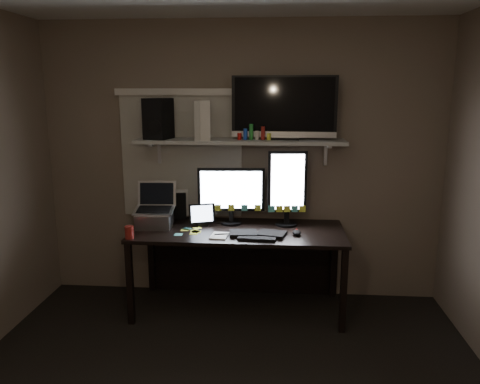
# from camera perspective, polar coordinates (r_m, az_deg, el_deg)

# --- Properties ---
(back_wall) EXTENTS (3.60, 0.00, 3.60)m
(back_wall) POSITION_cam_1_polar(r_m,az_deg,el_deg) (4.25, 0.20, 3.59)
(back_wall) COLOR #695B4B
(back_wall) RESTS_ON floor
(window_blinds) EXTENTS (1.10, 0.02, 1.10)m
(window_blinds) POSITION_cam_1_polar(r_m,az_deg,el_deg) (4.31, -7.15, 4.28)
(window_blinds) COLOR beige
(window_blinds) RESTS_ON back_wall
(desk) EXTENTS (1.80, 0.75, 0.73)m
(desk) POSITION_cam_1_polar(r_m,az_deg,el_deg) (4.18, -0.07, -6.44)
(desk) COLOR black
(desk) RESTS_ON floor
(wall_shelf) EXTENTS (1.80, 0.35, 0.03)m
(wall_shelf) POSITION_cam_1_polar(r_m,az_deg,el_deg) (4.05, 0.01, 6.22)
(wall_shelf) COLOR #A4A4A0
(wall_shelf) RESTS_ON back_wall
(monitor_landscape) EXTENTS (0.59, 0.10, 0.52)m
(monitor_landscape) POSITION_cam_1_polar(r_m,az_deg,el_deg) (4.12, -1.08, -0.43)
(monitor_landscape) COLOR black
(monitor_landscape) RESTS_ON desk
(monitor_portrait) EXTENTS (0.34, 0.10, 0.67)m
(monitor_portrait) POSITION_cam_1_polar(r_m,az_deg,el_deg) (4.07, 5.77, 0.50)
(monitor_portrait) COLOR black
(monitor_portrait) RESTS_ON desk
(keyboard) EXTENTS (0.48, 0.22, 0.03)m
(keyboard) POSITION_cam_1_polar(r_m,az_deg,el_deg) (3.85, 2.14, -5.11)
(keyboard) COLOR black
(keyboard) RESTS_ON desk
(mouse) EXTENTS (0.09, 0.12, 0.04)m
(mouse) POSITION_cam_1_polar(r_m,az_deg,el_deg) (3.89, 6.93, -4.94)
(mouse) COLOR black
(mouse) RESTS_ON desk
(notepad) EXTENTS (0.15, 0.20, 0.01)m
(notepad) POSITION_cam_1_polar(r_m,az_deg,el_deg) (3.83, -2.53, -5.35)
(notepad) COLOR silver
(notepad) RESTS_ON desk
(tablet) EXTENTS (0.25, 0.17, 0.20)m
(tablet) POSITION_cam_1_polar(r_m,az_deg,el_deg) (4.11, -4.62, -2.78)
(tablet) COLOR black
(tablet) RESTS_ON desk
(file_sorter) EXTENTS (0.22, 0.13, 0.26)m
(file_sorter) POSITION_cam_1_polar(r_m,az_deg,el_deg) (4.37, -7.94, -1.50)
(file_sorter) COLOR black
(file_sorter) RESTS_ON desk
(laptop) EXTENTS (0.35, 0.29, 0.38)m
(laptop) POSITION_cam_1_polar(r_m,az_deg,el_deg) (4.09, -10.45, -1.70)
(laptop) COLOR silver
(laptop) RESTS_ON desk
(cup) EXTENTS (0.08, 0.08, 0.10)m
(cup) POSITION_cam_1_polar(r_m,az_deg,el_deg) (3.86, -13.34, -4.80)
(cup) COLOR maroon
(cup) RESTS_ON desk
(sticky_notes) EXTENTS (0.34, 0.29, 0.00)m
(sticky_notes) POSITION_cam_1_polar(r_m,az_deg,el_deg) (3.98, -5.54, -4.77)
(sticky_notes) COLOR #DFE63E
(sticky_notes) RESTS_ON desk
(tv) EXTENTS (0.90, 0.20, 0.54)m
(tv) POSITION_cam_1_polar(r_m,az_deg,el_deg) (4.05, 5.39, 10.17)
(tv) COLOR black
(tv) RESTS_ON wall_shelf
(game_console) EXTENTS (0.18, 0.29, 0.33)m
(game_console) POSITION_cam_1_polar(r_m,az_deg,el_deg) (4.08, -4.65, 8.77)
(game_console) COLOR beige
(game_console) RESTS_ON wall_shelf
(speaker) EXTENTS (0.24, 0.27, 0.35)m
(speaker) POSITION_cam_1_polar(r_m,az_deg,el_deg) (4.14, -9.92, 8.80)
(speaker) COLOR black
(speaker) RESTS_ON wall_shelf
(bottles) EXTENTS (0.21, 0.05, 0.13)m
(bottles) POSITION_cam_1_polar(r_m,az_deg,el_deg) (3.99, 1.73, 7.29)
(bottles) COLOR #A50F0C
(bottles) RESTS_ON wall_shelf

